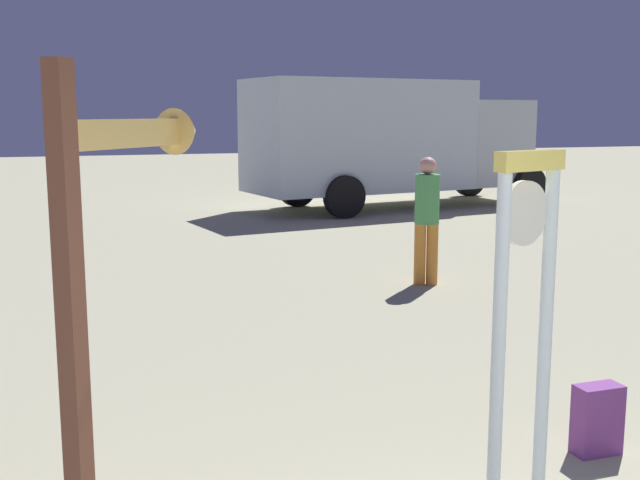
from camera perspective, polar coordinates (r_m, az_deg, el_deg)
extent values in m
cylinder|color=white|center=(4.05, 12.89, -8.86)|extent=(0.07, 0.07, 1.92)
cylinder|color=white|center=(4.31, 16.12, -7.86)|extent=(0.07, 0.07, 1.92)
cube|color=#F8E161|center=(3.99, 15.15, 5.63)|extent=(0.44, 0.20, 0.10)
cylinder|color=silver|center=(4.04, 14.67, 1.91)|extent=(0.33, 0.13, 0.33)
cube|color=black|center=(4.05, 14.40, 1.95)|extent=(0.06, 0.03, 0.08)
cube|color=black|center=(4.05, 14.40, 1.95)|extent=(0.10, 0.04, 0.11)
cube|color=brown|center=(3.74, -17.71, -6.45)|extent=(0.14, 0.14, 2.44)
cube|color=#FFD26C|center=(3.97, -13.92, 7.58)|extent=(0.60, 0.66, 0.14)
cone|color=#FFD26C|center=(4.40, -9.84, 7.86)|extent=(0.33, 0.33, 0.25)
sphere|color=#FFEA84|center=(4.00, -16.50, -14.64)|extent=(0.04, 0.04, 0.04)
sphere|color=#F5E393|center=(3.76, -17.01, -4.37)|extent=(0.04, 0.04, 0.04)
sphere|color=#EFF084|center=(3.67, -17.56, 6.83)|extent=(0.04, 0.04, 0.04)
cube|color=#7F3D89|center=(5.50, 19.64, -12.28)|extent=(0.31, 0.16, 0.46)
cube|color=#92488E|center=(5.60, 18.94, -12.62)|extent=(0.22, 0.04, 0.20)
cylinder|color=orange|center=(10.13, 8.21, -1.04)|extent=(0.15, 0.15, 0.80)
cylinder|color=orange|center=(10.12, 7.32, -1.03)|extent=(0.15, 0.15, 0.80)
cylinder|color=#4D9A53|center=(10.02, 7.86, 2.99)|extent=(0.32, 0.32, 0.63)
sphere|color=tan|center=(9.99, 7.91, 5.41)|extent=(0.22, 0.22, 0.22)
cube|color=silver|center=(17.80, 2.90, 7.65)|extent=(5.31, 2.98, 2.47)
cube|color=#B7C0C2|center=(19.79, 11.54, 7.03)|extent=(2.08, 2.36, 2.04)
cube|color=black|center=(20.36, 13.54, 8.16)|extent=(0.31, 1.76, 0.90)
cylinder|color=black|center=(19.45, 15.06, 3.84)|extent=(0.93, 0.39, 0.90)
cylinder|color=black|center=(21.14, 10.89, 4.41)|extent=(0.93, 0.39, 0.90)
cylinder|color=black|center=(16.39, 1.80, 3.19)|extent=(0.93, 0.39, 0.90)
cylinder|color=black|center=(18.37, -1.70, 3.86)|extent=(0.93, 0.39, 0.90)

